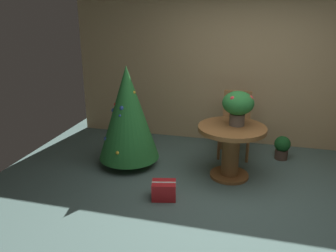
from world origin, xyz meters
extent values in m
plane|color=#4C6660|center=(0.00, 0.00, 0.00)|extent=(6.60, 6.60, 0.00)
cube|color=tan|center=(0.00, 2.20, 1.30)|extent=(6.00, 0.10, 2.60)
cylinder|color=brown|center=(-0.15, 0.80, 0.02)|extent=(0.53, 0.53, 0.04)
cylinder|color=brown|center=(-0.15, 0.80, 0.36)|extent=(0.23, 0.23, 0.63)
cylinder|color=brown|center=(-0.15, 0.80, 0.70)|extent=(0.90, 0.90, 0.06)
cylinder|color=#665B51|center=(-0.10, 0.87, 0.81)|extent=(0.20, 0.20, 0.16)
ellipsoid|color=#287533|center=(-0.10, 0.87, 1.03)|extent=(0.41, 0.41, 0.31)
sphere|color=red|center=(0.05, 0.87, 1.10)|extent=(0.09, 0.09, 0.09)
sphere|color=red|center=(-0.16, 0.75, 1.11)|extent=(0.07, 0.07, 0.07)
sphere|color=red|center=(-0.04, 0.97, 1.09)|extent=(0.06, 0.06, 0.06)
cylinder|color=#9E6B3D|center=(0.06, 1.33, 0.22)|extent=(0.04, 0.04, 0.45)
cylinder|color=#9E6B3D|center=(-0.36, 1.33, 0.22)|extent=(0.04, 0.04, 0.45)
cylinder|color=#9E6B3D|center=(0.06, 1.74, 0.22)|extent=(0.04, 0.04, 0.45)
cylinder|color=#9E6B3D|center=(-0.36, 1.74, 0.22)|extent=(0.04, 0.04, 0.45)
cube|color=#9E6B3D|center=(-0.15, 1.53, 0.47)|extent=(0.47, 0.46, 0.05)
cube|color=#9E6B3D|center=(-0.15, 1.74, 0.75)|extent=(0.42, 0.05, 0.50)
cylinder|color=brown|center=(-1.62, 0.82, 0.06)|extent=(0.10, 0.10, 0.12)
cone|color=#287533|center=(-1.62, 0.82, 0.79)|extent=(0.88, 0.88, 1.34)
sphere|color=#2D51A8|center=(-1.65, 0.62, 0.81)|extent=(0.04, 0.04, 0.04)
sphere|color=#2D51A8|center=(-1.63, 0.65, 0.91)|extent=(0.06, 0.06, 0.06)
sphere|color=gold|center=(-1.51, 0.80, 1.10)|extent=(0.05, 0.05, 0.05)
sphere|color=#2D51A8|center=(-1.82, 0.79, 0.82)|extent=(0.07, 0.07, 0.07)
sphere|color=#2D51A8|center=(-1.90, 0.65, 0.44)|extent=(0.06, 0.06, 0.06)
sphere|color=red|center=(-1.76, 0.75, 0.93)|extent=(0.05, 0.05, 0.05)
sphere|color=gold|center=(-1.65, 0.46, 0.33)|extent=(0.05, 0.05, 0.05)
cube|color=red|center=(-0.87, 0.02, 0.11)|extent=(0.33, 0.28, 0.22)
cube|color=silver|center=(-0.87, 0.02, 0.11)|extent=(0.29, 0.10, 0.22)
cylinder|color=#4C382D|center=(0.57, 1.59, 0.07)|extent=(0.19, 0.19, 0.15)
sphere|color=#195623|center=(0.57, 1.59, 0.25)|extent=(0.24, 0.24, 0.24)
camera|label=1|loc=(0.11, -3.51, 2.19)|focal=36.48mm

